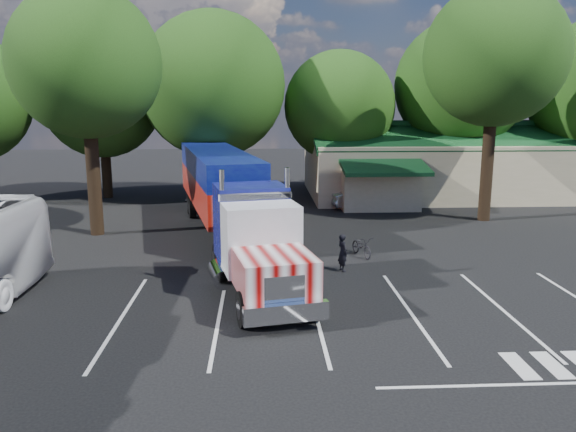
{
  "coord_description": "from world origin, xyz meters",
  "views": [
    {
      "loc": [
        -1.82,
        -23.6,
        6.98
      ],
      "look_at": [
        -0.59,
        0.57,
        2.0
      ],
      "focal_mm": 35.0,
      "sensor_mm": 36.0,
      "label": 1
    }
  ],
  "objects_px": {
    "semi_truck": "(226,192)",
    "silver_sedan": "(363,198)",
    "woman": "(343,253)",
    "bicycle": "(362,246)"
  },
  "relations": [
    {
      "from": "semi_truck",
      "to": "bicycle",
      "type": "height_order",
      "value": "semi_truck"
    },
    {
      "from": "woman",
      "to": "bicycle",
      "type": "height_order",
      "value": "woman"
    },
    {
      "from": "semi_truck",
      "to": "silver_sedan",
      "type": "xyz_separation_m",
      "value": [
        8.5,
        8.73,
        -1.87
      ]
    },
    {
      "from": "bicycle",
      "to": "semi_truck",
      "type": "bearing_deg",
      "value": 138.59
    },
    {
      "from": "semi_truck",
      "to": "silver_sedan",
      "type": "bearing_deg",
      "value": 33.82
    },
    {
      "from": "woman",
      "to": "silver_sedan",
      "type": "xyz_separation_m",
      "value": [
        3.4,
        13.89,
        -0.09
      ]
    },
    {
      "from": "semi_truck",
      "to": "silver_sedan",
      "type": "distance_m",
      "value": 12.33
    },
    {
      "from": "semi_truck",
      "to": "bicycle",
      "type": "bearing_deg",
      "value": -36.85
    },
    {
      "from": "woman",
      "to": "bicycle",
      "type": "xyz_separation_m",
      "value": [
        1.21,
        2.23,
        -0.32
      ]
    },
    {
      "from": "silver_sedan",
      "to": "woman",
      "type": "bearing_deg",
      "value": 156.68
    }
  ]
}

